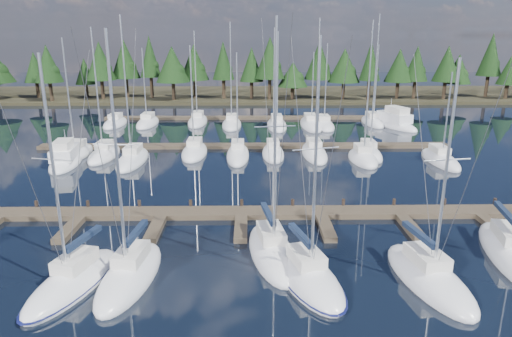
{
  "coord_description": "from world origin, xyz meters",
  "views": [
    {
      "loc": [
        0.63,
        -14.51,
        13.23
      ],
      "look_at": [
        1.17,
        22.0,
        2.56
      ],
      "focal_mm": 32.0,
      "sensor_mm": 36.0,
      "label": 1
    }
  ],
  "objects_px": {
    "front_sailboat_3": "(272,251)",
    "front_sailboat_6": "(510,252)",
    "motor_yacht_right": "(394,123)",
    "front_sailboat_1": "(73,281)",
    "front_sailboat_2": "(130,274)",
    "motor_yacht_left": "(66,159)",
    "front_sailboat_5": "(428,277)",
    "front_sailboat_4": "(308,276)",
    "main_dock": "(241,216)"
  },
  "relations": [
    {
      "from": "front_sailboat_6",
      "to": "motor_yacht_right",
      "type": "relative_size",
      "value": 1.45
    },
    {
      "from": "motor_yacht_left",
      "to": "front_sailboat_3",
      "type": "bearing_deg",
      "value": -45.57
    },
    {
      "from": "front_sailboat_5",
      "to": "motor_yacht_right",
      "type": "distance_m",
      "value": 46.56
    },
    {
      "from": "main_dock",
      "to": "front_sailboat_3",
      "type": "distance_m",
      "value": 6.36
    },
    {
      "from": "front_sailboat_6",
      "to": "front_sailboat_2",
      "type": "bearing_deg",
      "value": -173.91
    },
    {
      "from": "front_sailboat_3",
      "to": "front_sailboat_5",
      "type": "relative_size",
      "value": 1.16
    },
    {
      "from": "front_sailboat_5",
      "to": "motor_yacht_left",
      "type": "bearing_deg",
      "value": 140.13
    },
    {
      "from": "front_sailboat_2",
      "to": "front_sailboat_3",
      "type": "height_order",
      "value": "front_sailboat_3"
    },
    {
      "from": "front_sailboat_3",
      "to": "motor_yacht_right",
      "type": "xyz_separation_m",
      "value": [
        20.45,
        41.75,
        0.24
      ]
    },
    {
      "from": "front_sailboat_3",
      "to": "front_sailboat_6",
      "type": "bearing_deg",
      "value": -1.25
    },
    {
      "from": "front_sailboat_2",
      "to": "motor_yacht_right",
      "type": "xyz_separation_m",
      "value": [
        28.59,
        44.52,
        0.24
      ]
    },
    {
      "from": "main_dock",
      "to": "front_sailboat_5",
      "type": "xyz_separation_m",
      "value": [
        10.6,
        -9.3,
        0.08
      ]
    },
    {
      "from": "front_sailboat_2",
      "to": "front_sailboat_6",
      "type": "height_order",
      "value": "front_sailboat_6"
    },
    {
      "from": "front_sailboat_3",
      "to": "front_sailboat_6",
      "type": "distance_m",
      "value": 14.78
    },
    {
      "from": "main_dock",
      "to": "front_sailboat_5",
      "type": "height_order",
      "value": "front_sailboat_5"
    },
    {
      "from": "motor_yacht_right",
      "to": "front_sailboat_5",
      "type": "bearing_deg",
      "value": -104.78
    },
    {
      "from": "front_sailboat_6",
      "to": "motor_yacht_left",
      "type": "bearing_deg",
      "value": 148.67
    },
    {
      "from": "main_dock",
      "to": "front_sailboat_2",
      "type": "relative_size",
      "value": 3.06
    },
    {
      "from": "front_sailboat_4",
      "to": "motor_yacht_right",
      "type": "distance_m",
      "value": 48.59
    },
    {
      "from": "front_sailboat_5",
      "to": "front_sailboat_2",
      "type": "bearing_deg",
      "value": 178.3
    },
    {
      "from": "front_sailboat_1",
      "to": "front_sailboat_6",
      "type": "height_order",
      "value": "front_sailboat_6"
    },
    {
      "from": "front_sailboat_6",
      "to": "motor_yacht_right",
      "type": "distance_m",
      "value": 42.45
    },
    {
      "from": "front_sailboat_2",
      "to": "front_sailboat_5",
      "type": "xyz_separation_m",
      "value": [
        16.72,
        -0.5,
        -0.02
      ]
    },
    {
      "from": "front_sailboat_2",
      "to": "motor_yacht_left",
      "type": "distance_m",
      "value": 27.52
    },
    {
      "from": "front_sailboat_6",
      "to": "motor_yacht_left",
      "type": "height_order",
      "value": "front_sailboat_6"
    },
    {
      "from": "motor_yacht_right",
      "to": "motor_yacht_left",
      "type": "bearing_deg",
      "value": -154.03
    },
    {
      "from": "main_dock",
      "to": "motor_yacht_left",
      "type": "height_order",
      "value": "motor_yacht_left"
    },
    {
      "from": "front_sailboat_1",
      "to": "front_sailboat_2",
      "type": "relative_size",
      "value": 0.92
    },
    {
      "from": "front_sailboat_1",
      "to": "motor_yacht_left",
      "type": "relative_size",
      "value": 1.47
    },
    {
      "from": "front_sailboat_1",
      "to": "front_sailboat_4",
      "type": "xyz_separation_m",
      "value": [
        12.96,
        0.3,
        0.0
      ]
    },
    {
      "from": "motor_yacht_right",
      "to": "front_sailboat_1",
      "type": "bearing_deg",
      "value": -124.92
    },
    {
      "from": "front_sailboat_5",
      "to": "front_sailboat_6",
      "type": "relative_size",
      "value": 0.85
    },
    {
      "from": "front_sailboat_5",
      "to": "motor_yacht_right",
      "type": "height_order",
      "value": "front_sailboat_5"
    },
    {
      "from": "front_sailboat_4",
      "to": "motor_yacht_left",
      "type": "height_order",
      "value": "front_sailboat_4"
    },
    {
      "from": "motor_yacht_left",
      "to": "motor_yacht_right",
      "type": "xyz_separation_m",
      "value": [
        41.54,
        20.24,
        0.06
      ]
    },
    {
      "from": "front_sailboat_5",
      "to": "front_sailboat_1",
      "type": "bearing_deg",
      "value": -179.49
    },
    {
      "from": "front_sailboat_3",
      "to": "front_sailboat_5",
      "type": "bearing_deg",
      "value": -20.84
    },
    {
      "from": "front_sailboat_4",
      "to": "motor_yacht_right",
      "type": "relative_size",
      "value": 1.33
    },
    {
      "from": "front_sailboat_3",
      "to": "front_sailboat_4",
      "type": "relative_size",
      "value": 1.07
    },
    {
      "from": "front_sailboat_3",
      "to": "motor_yacht_left",
      "type": "distance_m",
      "value": 30.13
    },
    {
      "from": "motor_yacht_left",
      "to": "motor_yacht_right",
      "type": "relative_size",
      "value": 0.85
    },
    {
      "from": "front_sailboat_1",
      "to": "front_sailboat_6",
      "type": "relative_size",
      "value": 0.86
    },
    {
      "from": "main_dock",
      "to": "motor_yacht_right",
      "type": "relative_size",
      "value": 4.16
    },
    {
      "from": "front_sailboat_6",
      "to": "motor_yacht_right",
      "type": "height_order",
      "value": "front_sailboat_6"
    },
    {
      "from": "front_sailboat_1",
      "to": "front_sailboat_6",
      "type": "distance_m",
      "value": 26.06
    },
    {
      "from": "front_sailboat_3",
      "to": "motor_yacht_left",
      "type": "bearing_deg",
      "value": 134.43
    },
    {
      "from": "front_sailboat_1",
      "to": "front_sailboat_4",
      "type": "bearing_deg",
      "value": 1.33
    },
    {
      "from": "front_sailboat_4",
      "to": "motor_yacht_right",
      "type": "xyz_separation_m",
      "value": [
        18.59,
        44.89,
        0.25
      ]
    },
    {
      "from": "front_sailboat_4",
      "to": "front_sailboat_3",
      "type": "bearing_deg",
      "value": 120.66
    },
    {
      "from": "front_sailboat_5",
      "to": "front_sailboat_6",
      "type": "distance_m",
      "value": 6.87
    }
  ]
}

